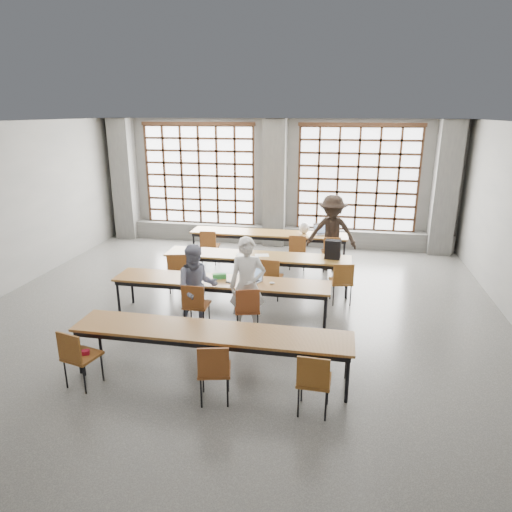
{
  "coord_description": "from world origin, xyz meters",
  "views": [
    {
      "loc": [
        1.84,
        -7.38,
        3.69
      ],
      "look_at": [
        0.37,
        0.4,
        1.17
      ],
      "focal_mm": 32.0,
      "sensor_mm": 36.0,
      "label": 1
    }
  ],
  "objects_px": {
    "chair_mid_centre": "(271,274)",
    "chair_mid_right": "(342,279)",
    "chair_near_right": "(314,378)",
    "red_pouch": "(82,353)",
    "laptop_back": "(321,231)",
    "chair_back_left": "(209,244)",
    "green_box": "(219,276)",
    "chair_back_mid": "(297,248)",
    "student_male": "(247,286)",
    "chair_back_right": "(331,250)",
    "phone": "(229,282)",
    "laptop_front": "(253,277)",
    "chair_near_mid": "(214,367)",
    "chair_front_right": "(247,306)",
    "desk_row_b": "(257,258)",
    "chair_front_left": "(195,302)",
    "student_back": "(332,233)",
    "desk_row_d": "(211,335)",
    "plastic_bag": "(304,228)",
    "desk_row_a": "(269,235)",
    "chair_mid_left": "(178,268)",
    "desk_row_c": "(221,283)",
    "chair_near_left": "(77,353)",
    "mouse": "(272,283)",
    "student_female": "(197,287)",
    "backpack": "(333,249)"
  },
  "relations": [
    {
      "from": "chair_near_mid",
      "to": "plastic_bag",
      "type": "distance_m",
      "value": 6.26
    },
    {
      "from": "chair_mid_centre",
      "to": "chair_mid_right",
      "type": "bearing_deg",
      "value": 0.06
    },
    {
      "from": "chair_front_right",
      "to": "desk_row_b",
      "type": "bearing_deg",
      "value": 96.28
    },
    {
      "from": "desk_row_b",
      "to": "laptop_back",
      "type": "height_order",
      "value": "laptop_back"
    },
    {
      "from": "chair_back_right",
      "to": "chair_mid_right",
      "type": "xyz_separation_m",
      "value": [
        0.27,
        -1.94,
        0.0
      ]
    },
    {
      "from": "chair_back_right",
      "to": "chair_near_mid",
      "type": "height_order",
      "value": "same"
    },
    {
      "from": "chair_mid_centre",
      "to": "plastic_bag",
      "type": "distance_m",
      "value": 2.68
    },
    {
      "from": "desk_row_d",
      "to": "laptop_front",
      "type": "relative_size",
      "value": 8.77
    },
    {
      "from": "laptop_back",
      "to": "backpack",
      "type": "distance_m",
      "value": 2.03
    },
    {
      "from": "chair_back_right",
      "to": "laptop_back",
      "type": "relative_size",
      "value": 1.94
    },
    {
      "from": "desk_row_a",
      "to": "desk_row_b",
      "type": "xyz_separation_m",
      "value": [
        0.06,
        -1.94,
        0.0
      ]
    },
    {
      "from": "laptop_front",
      "to": "plastic_bag",
      "type": "height_order",
      "value": "plastic_bag"
    },
    {
      "from": "plastic_bag",
      "to": "red_pouch",
      "type": "relative_size",
      "value": 1.43
    },
    {
      "from": "chair_mid_centre",
      "to": "backpack",
      "type": "bearing_deg",
      "value": 29.4
    },
    {
      "from": "chair_near_mid",
      "to": "student_back",
      "type": "distance_m",
      "value": 5.83
    },
    {
      "from": "chair_back_mid",
      "to": "red_pouch",
      "type": "height_order",
      "value": "chair_back_mid"
    },
    {
      "from": "student_male",
      "to": "chair_near_mid",
      "type": "bearing_deg",
      "value": -98.84
    },
    {
      "from": "chair_mid_right",
      "to": "chair_near_left",
      "type": "bearing_deg",
      "value": -134.43
    },
    {
      "from": "desk_row_d",
      "to": "chair_back_mid",
      "type": "xyz_separation_m",
      "value": [
        0.74,
        4.91,
        -0.13
      ]
    },
    {
      "from": "laptop_back",
      "to": "backpack",
      "type": "xyz_separation_m",
      "value": [
        0.34,
        -1.99,
        0.14
      ]
    },
    {
      "from": "chair_near_mid",
      "to": "student_female",
      "type": "distance_m",
      "value": 2.29
    },
    {
      "from": "desk_row_a",
      "to": "mouse",
      "type": "relative_size",
      "value": 40.82
    },
    {
      "from": "chair_near_left",
      "to": "plastic_bag",
      "type": "bearing_deg",
      "value": 67.69
    },
    {
      "from": "chair_mid_left",
      "to": "chair_mid_right",
      "type": "height_order",
      "value": "same"
    },
    {
      "from": "desk_row_c",
      "to": "student_female",
      "type": "bearing_deg",
      "value": -120.96
    },
    {
      "from": "chair_back_mid",
      "to": "chair_near_right",
      "type": "height_order",
      "value": "same"
    },
    {
      "from": "desk_row_c",
      "to": "chair_near_right",
      "type": "bearing_deg",
      "value": -54.26
    },
    {
      "from": "chair_front_left",
      "to": "student_back",
      "type": "relative_size",
      "value": 0.48
    },
    {
      "from": "chair_back_left",
      "to": "green_box",
      "type": "bearing_deg",
      "value": -70.06
    },
    {
      "from": "student_male",
      "to": "laptop_back",
      "type": "distance_m",
      "value": 4.3
    },
    {
      "from": "desk_row_a",
      "to": "student_back",
      "type": "distance_m",
      "value": 1.69
    },
    {
      "from": "chair_mid_right",
      "to": "chair_near_right",
      "type": "distance_m",
      "value": 3.62
    },
    {
      "from": "chair_back_right",
      "to": "chair_near_right",
      "type": "height_order",
      "value": "same"
    },
    {
      "from": "chair_front_left",
      "to": "chair_near_right",
      "type": "height_order",
      "value": "same"
    },
    {
      "from": "desk_row_a",
      "to": "student_female",
      "type": "height_order",
      "value": "student_female"
    },
    {
      "from": "chair_front_right",
      "to": "student_male",
      "type": "height_order",
      "value": "student_male"
    },
    {
      "from": "desk_row_d",
      "to": "chair_back_mid",
      "type": "distance_m",
      "value": 4.97
    },
    {
      "from": "chair_near_right",
      "to": "phone",
      "type": "bearing_deg",
      "value": 124.08
    },
    {
      "from": "chair_back_right",
      "to": "phone",
      "type": "height_order",
      "value": "chair_back_right"
    },
    {
      "from": "red_pouch",
      "to": "laptop_back",
      "type": "bearing_deg",
      "value": 64.48
    },
    {
      "from": "chair_back_left",
      "to": "desk_row_d",
      "type": "bearing_deg",
      "value": -73.41
    },
    {
      "from": "student_back",
      "to": "plastic_bag",
      "type": "bearing_deg",
      "value": 147.27
    },
    {
      "from": "chair_back_left",
      "to": "chair_mid_centre",
      "type": "relative_size",
      "value": 1.0
    },
    {
      "from": "chair_back_mid",
      "to": "student_male",
      "type": "relative_size",
      "value": 0.52
    },
    {
      "from": "chair_mid_left",
      "to": "chair_near_mid",
      "type": "height_order",
      "value": "same"
    },
    {
      "from": "chair_mid_left",
      "to": "student_back",
      "type": "xyz_separation_m",
      "value": [
        3.12,
        2.07,
        0.38
      ]
    },
    {
      "from": "desk_row_a",
      "to": "chair_mid_centre",
      "type": "relative_size",
      "value": 4.55
    },
    {
      "from": "chair_near_mid",
      "to": "chair_near_right",
      "type": "distance_m",
      "value": 1.28
    },
    {
      "from": "chair_mid_right",
      "to": "plastic_bag",
      "type": "distance_m",
      "value": 2.82
    },
    {
      "from": "laptop_front",
      "to": "chair_near_mid",
      "type": "bearing_deg",
      "value": -89.63
    }
  ]
}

